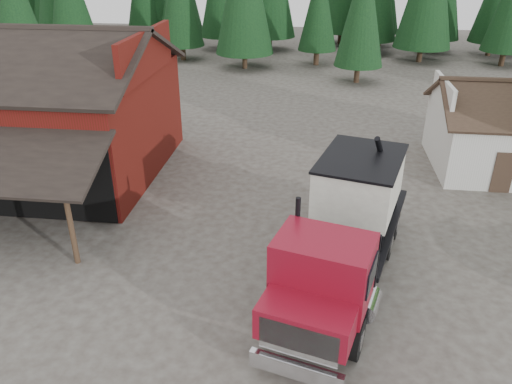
# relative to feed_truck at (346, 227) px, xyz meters

# --- Properties ---
(ground) EXTENTS (120.00, 120.00, 0.00)m
(ground) POSITION_rel_feed_truck_xyz_m (-3.97, -2.23, -2.14)
(ground) COLOR #433C34
(ground) RESTS_ON ground
(red_barn) EXTENTS (12.80, 13.63, 7.18)m
(red_barn) POSITION_rel_feed_truck_xyz_m (-14.97, 7.67, 0.55)
(red_barn) COLOR #5E100F
(red_barn) RESTS_ON ground
(conifer_backdrop) EXTENTS (76.00, 16.00, 16.00)m
(conifer_backdrop) POSITION_rel_feed_truck_xyz_m (-3.97, 39.77, -2.14)
(conifer_backdrop) COLOR black
(conifer_backdrop) RESTS_ON ground
(near_pine_b) EXTENTS (3.96, 3.96, 10.40)m
(near_pine_b) POSITION_rel_feed_truck_xyz_m (2.03, 27.77, 3.75)
(near_pine_b) COLOR #382619
(near_pine_b) RESTS_ON ground
(feed_truck) EXTENTS (5.27, 10.48, 4.57)m
(feed_truck) POSITION_rel_feed_truck_xyz_m (0.00, 0.00, 0.00)
(feed_truck) COLOR black
(feed_truck) RESTS_ON ground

